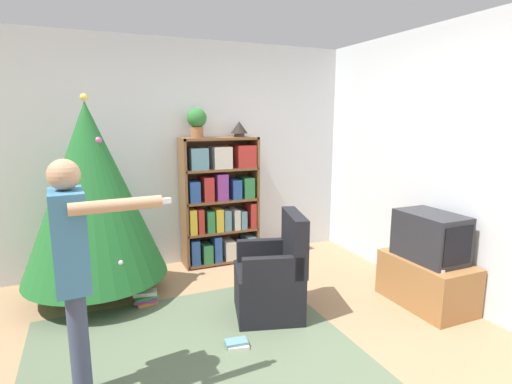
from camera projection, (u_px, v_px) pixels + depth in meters
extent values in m
plane|color=#9E7A56|center=(279.00, 362.00, 2.87)|extent=(14.00, 14.00, 0.00)
cube|color=silver|center=(193.00, 154.00, 4.73)|extent=(8.00, 0.10, 2.60)
cube|color=silver|center=(490.00, 169.00, 3.39)|extent=(0.10, 8.00, 2.60)
cube|color=#56664C|center=(193.00, 350.00, 3.01)|extent=(2.36, 1.91, 0.01)
cube|color=brown|center=(184.00, 204.00, 4.56)|extent=(0.03, 0.32, 1.50)
cube|color=brown|center=(254.00, 198.00, 4.89)|extent=(0.03, 0.32, 1.50)
cube|color=brown|center=(219.00, 139.00, 4.59)|extent=(0.90, 0.32, 0.03)
cube|color=brown|center=(216.00, 199.00, 4.86)|extent=(0.90, 0.01, 1.50)
cube|color=brown|center=(221.00, 259.00, 4.86)|extent=(0.87, 0.32, 0.03)
cube|color=#284C93|center=(194.00, 251.00, 4.66)|extent=(0.10, 0.23, 0.29)
cube|color=#2D7A42|center=(206.00, 252.00, 4.73)|extent=(0.11, 0.24, 0.22)
cube|color=#284C93|center=(216.00, 248.00, 4.77)|extent=(0.09, 0.25, 0.30)
cube|color=beige|center=(228.00, 249.00, 4.85)|extent=(0.13, 0.27, 0.23)
cube|color=#232328|center=(237.00, 248.00, 4.88)|extent=(0.09, 0.25, 0.22)
cube|color=#5B899E|center=(248.00, 244.00, 4.96)|extent=(0.11, 0.30, 0.26)
cube|color=brown|center=(220.00, 230.00, 4.79)|extent=(0.87, 0.32, 0.03)
cube|color=gold|center=(191.00, 221.00, 4.58)|extent=(0.08, 0.23, 0.29)
cube|color=#B22D28|center=(199.00, 220.00, 4.63)|extent=(0.07, 0.25, 0.29)
cube|color=#2D7A42|center=(208.00, 220.00, 4.69)|extent=(0.09, 0.29, 0.25)
cube|color=gold|center=(217.00, 219.00, 4.71)|extent=(0.09, 0.25, 0.26)
cube|color=#5B899E|center=(225.00, 219.00, 4.75)|extent=(0.08, 0.25, 0.24)
cube|color=beige|center=(234.00, 218.00, 4.81)|extent=(0.07, 0.27, 0.24)
cube|color=#5B899E|center=(241.00, 218.00, 4.84)|extent=(0.07, 0.26, 0.22)
cube|color=#B22D28|center=(250.00, 214.00, 4.88)|extent=(0.07, 0.26, 0.30)
cube|color=brown|center=(220.00, 200.00, 4.72)|extent=(0.87, 0.32, 0.03)
cube|color=#284C93|center=(193.00, 191.00, 4.53)|extent=(0.12, 0.24, 0.24)
cube|color=#B22D28|center=(207.00, 189.00, 4.60)|extent=(0.11, 0.25, 0.28)
cube|color=#843889|center=(220.00, 187.00, 4.65)|extent=(0.13, 0.22, 0.30)
cube|color=#284C93|center=(234.00, 188.00, 4.75)|extent=(0.11, 0.30, 0.23)
cube|color=#2D7A42|center=(245.00, 187.00, 4.81)|extent=(0.13, 0.30, 0.24)
cube|color=brown|center=(219.00, 169.00, 4.65)|extent=(0.87, 0.32, 0.03)
cube|color=#5B899E|center=(197.00, 158.00, 4.51)|extent=(0.20, 0.28, 0.24)
cube|color=beige|center=(220.00, 157.00, 4.61)|extent=(0.21, 0.27, 0.25)
cube|color=#B22D28|center=(244.00, 156.00, 4.71)|extent=(0.22, 0.26, 0.26)
cube|color=#996638|center=(426.00, 282.00, 3.72)|extent=(0.49, 0.82, 0.45)
cube|color=#28282D|center=(430.00, 236.00, 3.64)|extent=(0.39, 0.59, 0.44)
cube|color=black|center=(458.00, 246.00, 3.37)|extent=(0.32, 0.01, 0.34)
cube|color=white|center=(438.00, 269.00, 3.40)|extent=(0.04, 0.12, 0.02)
cylinder|color=#4C3323|center=(99.00, 291.00, 3.92)|extent=(0.36, 0.36, 0.10)
cylinder|color=brown|center=(98.00, 281.00, 3.90)|extent=(0.08, 0.08, 0.12)
cone|color=#1E6028|center=(91.00, 191.00, 3.73)|extent=(1.33, 1.33, 1.66)
sphere|color=red|center=(135.00, 209.00, 3.82)|extent=(0.04, 0.04, 0.04)
sphere|color=silver|center=(120.00, 263.00, 3.46)|extent=(0.06, 0.06, 0.06)
sphere|color=#B74C93|center=(93.00, 187.00, 4.04)|extent=(0.04, 0.04, 0.04)
sphere|color=#B74C93|center=(98.00, 140.00, 3.59)|extent=(0.07, 0.07, 0.07)
sphere|color=gold|center=(59.00, 209.00, 3.44)|extent=(0.05, 0.05, 0.05)
sphere|color=#E5CC4C|center=(84.00, 97.00, 3.57)|extent=(0.07, 0.07, 0.07)
cube|color=black|center=(268.00, 292.00, 3.53)|extent=(0.69, 0.69, 0.42)
cube|color=black|center=(294.00, 241.00, 3.47)|extent=(0.27, 0.57, 0.50)
cube|color=black|center=(264.00, 250.00, 3.71)|extent=(0.51, 0.21, 0.20)
cube|color=black|center=(273.00, 269.00, 3.24)|extent=(0.51, 0.21, 0.20)
cylinder|color=#38425B|center=(78.00, 340.00, 2.46)|extent=(0.11, 0.11, 0.76)
cylinder|color=#38425B|center=(80.00, 356.00, 2.30)|extent=(0.11, 0.11, 0.76)
cube|color=teal|center=(70.00, 240.00, 2.25)|extent=(0.20, 0.33, 0.57)
cylinder|color=tan|center=(69.00, 236.00, 2.43)|extent=(0.07, 0.07, 0.46)
cylinder|color=tan|center=(117.00, 205.00, 2.14)|extent=(0.48, 0.10, 0.07)
cube|color=white|center=(161.00, 201.00, 2.25)|extent=(0.11, 0.04, 0.03)
sphere|color=tan|center=(64.00, 175.00, 2.18)|extent=(0.18, 0.18, 0.18)
cylinder|color=#935B38|center=(197.00, 132.00, 4.48)|extent=(0.14, 0.14, 0.12)
sphere|color=#2D7033|center=(197.00, 118.00, 4.45)|extent=(0.22, 0.22, 0.22)
cylinder|color=#473828|center=(239.00, 135.00, 4.68)|extent=(0.12, 0.12, 0.04)
cone|color=black|center=(239.00, 127.00, 4.66)|extent=(0.20, 0.20, 0.14)
cube|color=orange|center=(146.00, 302.00, 3.76)|extent=(0.20, 0.17, 0.03)
cube|color=#843889|center=(145.00, 300.00, 3.74)|extent=(0.21, 0.14, 0.03)
cube|color=#2D7A42|center=(146.00, 296.00, 3.75)|extent=(0.23, 0.18, 0.02)
cube|color=beige|center=(145.00, 293.00, 3.75)|extent=(0.23, 0.15, 0.03)
cube|color=beige|center=(238.00, 345.00, 3.05)|extent=(0.18, 0.15, 0.03)
cube|color=#5B899E|center=(236.00, 342.00, 3.06)|extent=(0.18, 0.12, 0.02)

